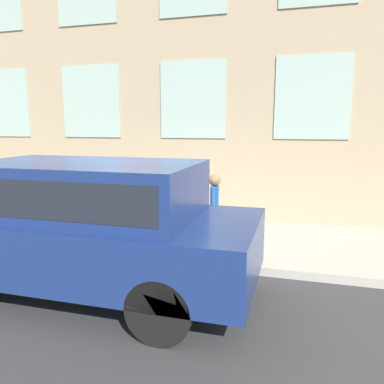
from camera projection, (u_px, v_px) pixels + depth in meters
ground_plane at (147, 264)px, 6.16m from camera, size 80.00×80.00×0.00m
sidewalk at (174, 236)px, 7.49m from camera, size 2.83×60.00×0.13m
building_facade at (195, 48)px, 8.29m from camera, size 0.33×40.00×7.90m
fire_hydrant at (170, 223)px, 6.56m from camera, size 0.32×0.44×0.84m
person at (215, 203)px, 6.52m from camera, size 0.31×0.21×1.28m
parked_truck_navy_near at (82, 220)px, 4.94m from camera, size 1.94×4.71×1.78m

